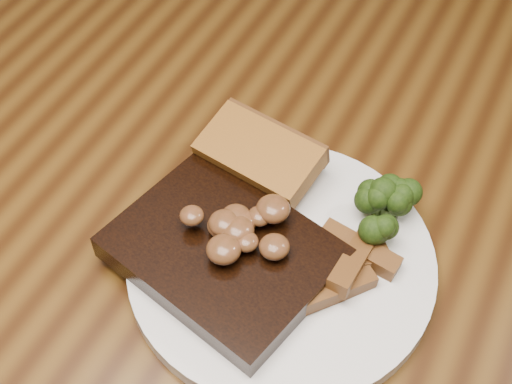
# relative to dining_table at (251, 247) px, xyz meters

# --- Properties ---
(dining_table) EXTENTS (1.60, 0.90, 0.75)m
(dining_table) POSITION_rel_dining_table_xyz_m (0.00, 0.00, 0.00)
(dining_table) COLOR #472D0E
(dining_table) RESTS_ON ground
(plate) EXTENTS (0.32, 0.32, 0.01)m
(plate) POSITION_rel_dining_table_xyz_m (0.06, -0.06, 0.10)
(plate) COLOR silver
(plate) RESTS_ON dining_table
(steak) EXTENTS (0.21, 0.17, 0.03)m
(steak) POSITION_rel_dining_table_xyz_m (0.02, -0.09, 0.12)
(steak) COLOR black
(steak) RESTS_ON plate
(steak_bone) EXTENTS (0.14, 0.05, 0.02)m
(steak_bone) POSITION_rel_dining_table_xyz_m (0.02, -0.15, 0.11)
(steak_bone) COLOR beige
(steak_bone) RESTS_ON plate
(mushroom_pile) EXTENTS (0.08, 0.08, 0.03)m
(mushroom_pile) POSITION_rel_dining_table_xyz_m (0.02, -0.07, 0.15)
(mushroom_pile) COLOR brown
(mushroom_pile) RESTS_ON steak
(garlic_bread) EXTENTS (0.12, 0.08, 0.02)m
(garlic_bread) POSITION_rel_dining_table_xyz_m (0.00, 0.01, 0.12)
(garlic_bread) COLOR #95581B
(garlic_bread) RESTS_ON plate
(potato_wedges) EXTENTS (0.09, 0.09, 0.02)m
(potato_wedges) POSITION_rel_dining_table_xyz_m (0.13, -0.05, 0.12)
(potato_wedges) COLOR brown
(potato_wedges) RESTS_ON plate
(broccoli_cluster) EXTENTS (0.07, 0.07, 0.04)m
(broccoli_cluster) POSITION_rel_dining_table_xyz_m (0.13, 0.02, 0.12)
(broccoli_cluster) COLOR #253B0D
(broccoli_cluster) RESTS_ON plate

